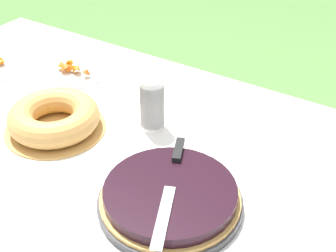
{
  "coord_description": "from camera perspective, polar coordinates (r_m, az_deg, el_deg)",
  "views": [
    {
      "loc": [
        0.7,
        -0.76,
        1.5
      ],
      "look_at": [
        0.13,
        0.14,
        0.76
      ],
      "focal_mm": 50.0,
      "sensor_mm": 36.0,
      "label": 1
    }
  ],
  "objects": [
    {
      "name": "garden_table",
      "position": [
        1.34,
        -7.66,
        -5.21
      ],
      "size": [
        1.9,
        1.14,
        0.7
      ],
      "color": "#A87A47",
      "rests_on": "ground_plane"
    },
    {
      "name": "tablecloth",
      "position": [
        1.32,
        -7.8,
        -3.78
      ],
      "size": [
        1.91,
        1.15,
        0.1
      ],
      "color": "white",
      "rests_on": "garden_table"
    },
    {
      "name": "berry_tart",
      "position": [
        1.12,
        0.26,
        -8.72
      ],
      "size": [
        0.35,
        0.35,
        0.06
      ],
      "color": "#38383D",
      "rests_on": "tablecloth"
    },
    {
      "name": "serving_knife",
      "position": [
        1.12,
        0.5,
        -6.39
      ],
      "size": [
        0.17,
        0.35,
        0.01
      ],
      "rotation": [
        0.0,
        0.0,
        5.13
      ],
      "color": "silver",
      "rests_on": "berry_tart"
    },
    {
      "name": "bundt_cake",
      "position": [
        1.41,
        -13.72,
        0.96
      ],
      "size": [
        0.3,
        0.3,
        0.08
      ],
      "color": "tan",
      "rests_on": "tablecloth"
    },
    {
      "name": "cup_stack",
      "position": [
        1.36,
        -1.95,
        2.69
      ],
      "size": [
        0.07,
        0.07,
        0.16
      ],
      "color": "white",
      "rests_on": "tablecloth"
    },
    {
      "name": "snack_plate_near",
      "position": [
        1.71,
        -11.23,
        6.48
      ],
      "size": [
        0.21,
        0.21,
        0.06
      ],
      "color": "white",
      "rests_on": "tablecloth"
    },
    {
      "name": "snack_plate_left",
      "position": [
        1.83,
        -19.75,
        7.01
      ],
      "size": [
        0.2,
        0.2,
        0.06
      ],
      "color": "white",
      "rests_on": "tablecloth"
    }
  ]
}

